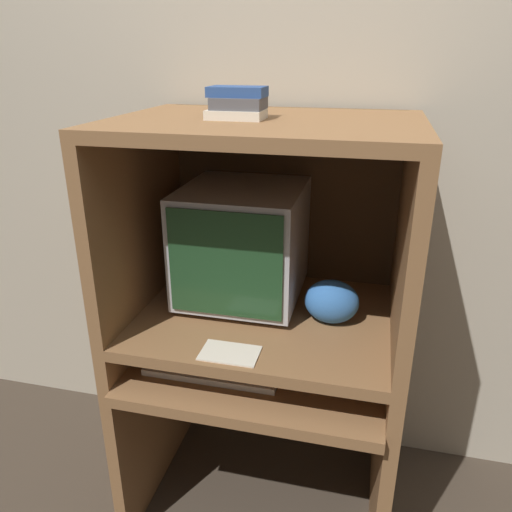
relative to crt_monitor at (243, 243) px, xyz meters
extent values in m
cube|color=#B2A893|center=(0.10, 0.29, 0.34)|extent=(6.00, 0.06, 2.60)
cube|color=brown|center=(-0.32, -0.10, -0.65)|extent=(0.04, 0.65, 0.62)
cube|color=brown|center=(0.51, -0.10, -0.65)|extent=(0.04, 0.65, 0.62)
cube|color=brown|center=(0.10, -0.25, -0.36)|extent=(0.79, 0.39, 0.04)
cube|color=brown|center=(-0.32, -0.10, -0.27)|extent=(0.04, 0.65, 0.14)
cube|color=brown|center=(0.51, -0.10, -0.27)|extent=(0.04, 0.65, 0.14)
cube|color=brown|center=(0.10, -0.10, -0.22)|extent=(0.79, 0.65, 0.04)
cube|color=brown|center=(-0.32, -0.10, 0.11)|extent=(0.04, 0.65, 0.61)
cube|color=brown|center=(0.51, -0.10, 0.11)|extent=(0.04, 0.65, 0.61)
cube|color=brown|center=(0.10, -0.10, 0.40)|extent=(0.79, 0.65, 0.04)
cube|color=#48321E|center=(0.10, 0.22, 0.11)|extent=(0.79, 0.01, 0.61)
cylinder|color=#B2B2B7|center=(0.00, 0.00, -0.19)|extent=(0.22, 0.22, 0.02)
cube|color=#B2B2B7|center=(0.00, 0.00, 0.00)|extent=(0.38, 0.41, 0.37)
cube|color=#1E4223|center=(0.00, -0.20, 0.00)|extent=(0.35, 0.01, 0.33)
cube|color=beige|center=(-0.03, -0.26, -0.33)|extent=(0.42, 0.14, 0.02)
cube|color=silver|center=(-0.03, -0.26, -0.32)|extent=(0.38, 0.11, 0.01)
ellipsoid|color=#B7B7B7|center=(0.25, -0.27, -0.32)|extent=(0.07, 0.04, 0.03)
ellipsoid|color=#336BB7|center=(0.31, -0.10, -0.13)|extent=(0.17, 0.13, 0.14)
cube|color=beige|center=(0.02, -0.13, 0.43)|extent=(0.15, 0.10, 0.03)
cube|color=#4C4C51|center=(0.03, -0.12, 0.45)|extent=(0.14, 0.11, 0.03)
cube|color=navy|center=(0.02, -0.11, 0.48)|extent=(0.15, 0.09, 0.03)
cube|color=beige|center=(0.06, -0.35, -0.20)|extent=(0.16, 0.11, 0.00)
camera|label=1|loc=(0.41, -1.49, 0.58)|focal=35.00mm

